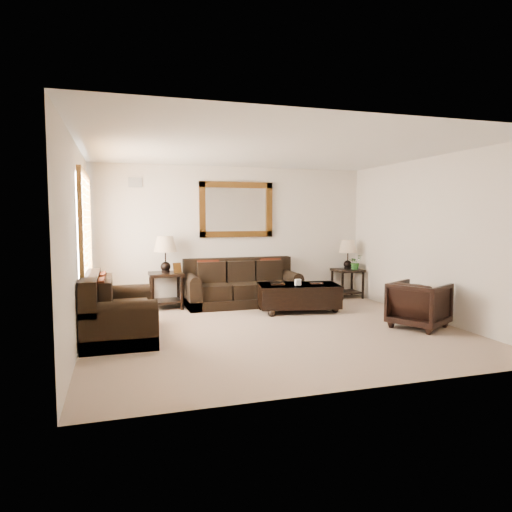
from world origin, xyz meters
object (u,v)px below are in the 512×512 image
object	(u,v)px
loveseat	(115,315)
end_table_right	(348,260)
end_table_left	(166,261)
sofa	(242,288)
coffee_table	(298,294)
armchair	(419,302)

from	to	relation	value
loveseat	end_table_right	xyz separation A→B (m)	(4.70, 1.96, 0.46)
end_table_left	sofa	bearing A→B (deg)	-3.30
sofa	loveseat	size ratio (longest dim) A/B	1.34
coffee_table	armchair	size ratio (longest dim) A/B	1.99
sofa	armchair	xyz separation A→B (m)	(2.14, -2.57, 0.07)
loveseat	coffee_table	world-z (taller)	loveseat
end_table_left	end_table_right	xyz separation A→B (m)	(3.79, 0.03, -0.08)
end_table_right	sofa	bearing A→B (deg)	-177.23
end_table_right	coffee_table	xyz separation A→B (m)	(-1.53, -1.01, -0.49)
end_table_right	armchair	distance (m)	2.72
sofa	end_table_left	bearing A→B (deg)	176.70
armchair	end_table_right	bearing A→B (deg)	-33.84
loveseat	end_table_right	world-z (taller)	end_table_right
loveseat	sofa	bearing A→B (deg)	-51.84
armchair	loveseat	bearing A→B (deg)	51.49
end_table_left	end_table_right	world-z (taller)	end_table_left
loveseat	armchair	bearing A→B (deg)	-99.09
loveseat	end_table_right	bearing A→B (deg)	-67.33
sofa	coffee_table	xyz separation A→B (m)	(0.82, -0.90, -0.02)
end_table_left	coffee_table	bearing A→B (deg)	-23.44
sofa	coffee_table	bearing A→B (deg)	-47.71
sofa	end_table_left	size ratio (longest dim) A/B	1.62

